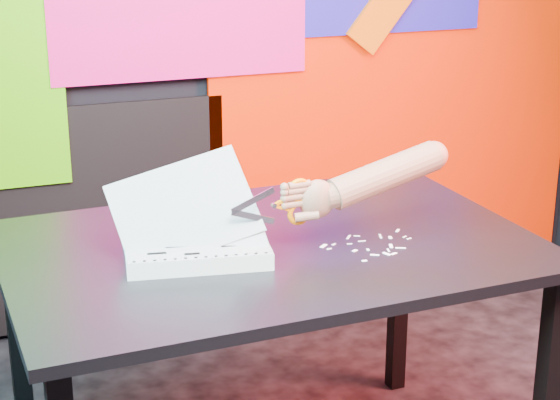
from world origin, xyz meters
name	(u,v)px	position (x,y,z in m)	size (l,w,h in m)	color
room	(449,13)	(0.00, 0.00, 1.35)	(3.01, 3.01, 2.71)	black
backdrop	(262,71)	(0.06, 1.46, 0.96)	(2.88, 0.05, 2.08)	red
work_table	(270,271)	(-0.33, 0.26, 0.67)	(1.37, 0.94, 0.75)	black
printout_stack	(196,246)	(-0.53, 0.24, 0.78)	(0.39, 0.31, 0.27)	white
scissors	(294,203)	(-0.29, 0.20, 0.87)	(0.21, 0.03, 0.12)	#B3B4C2
hand_forearm	(374,179)	(-0.06, 0.22, 0.91)	(0.47, 0.11, 0.16)	#9D5E46
paper_clippings	(372,245)	(-0.10, 0.15, 0.75)	(0.25, 0.18, 0.00)	white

